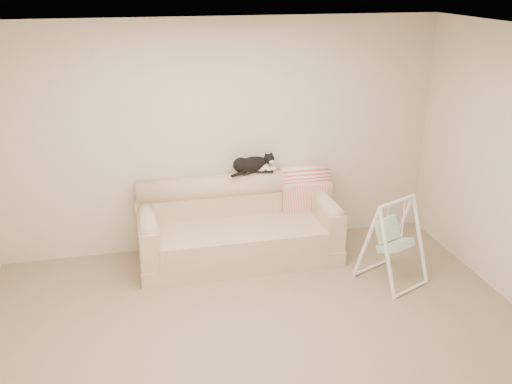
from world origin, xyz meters
TOP-DOWN VIEW (x-y plane):
  - ground_plane at (0.00, 0.00)m, footprint 5.00×5.00m
  - room_shell at (0.00, 0.00)m, footprint 5.04×4.04m
  - sofa at (0.09, 1.62)m, footprint 2.20×0.93m
  - remote_a at (0.29, 1.85)m, footprint 0.18×0.13m
  - remote_b at (0.47, 1.84)m, footprint 0.17×0.07m
  - tuxedo_cat at (0.32, 1.85)m, footprint 0.56×0.32m
  - throw_blanket at (0.94, 1.84)m, footprint 0.57×0.38m
  - baby_swing at (1.54, 0.72)m, footprint 0.75×0.77m

SIDE VIEW (x-z plane):
  - ground_plane at x=0.00m, z-range 0.00..0.00m
  - sofa at x=0.09m, z-range -0.10..0.80m
  - baby_swing at x=1.54m, z-range 0.00..0.91m
  - throw_blanket at x=0.94m, z-range 0.44..1.01m
  - remote_b at x=0.47m, z-range 0.90..0.92m
  - remote_a at x=0.29m, z-range 0.90..0.92m
  - tuxedo_cat at x=0.32m, z-range 0.89..1.12m
  - room_shell at x=0.00m, z-range 0.23..2.83m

